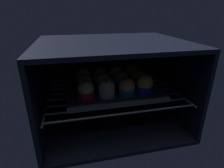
% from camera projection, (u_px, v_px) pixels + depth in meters
% --- Properties ---
extents(oven_cavity, '(0.59, 0.47, 0.37)m').
position_uv_depth(oven_cavity, '(110.00, 81.00, 0.83)').
color(oven_cavity, black).
rests_on(oven_cavity, ground).
extents(oven_rack, '(0.55, 0.42, 0.01)m').
position_uv_depth(oven_rack, '(112.00, 91.00, 0.80)').
color(oven_rack, '#444756').
rests_on(oven_rack, oven_cavity).
extents(baking_tray, '(0.39, 0.31, 0.02)m').
position_uv_depth(baking_tray, '(112.00, 89.00, 0.80)').
color(baking_tray, '#4C4C51').
rests_on(baking_tray, oven_rack).
extents(muffin_row0_col0, '(0.06, 0.06, 0.08)m').
position_uv_depth(muffin_row0_col0, '(86.00, 91.00, 0.69)').
color(muffin_row0_col0, red).
rests_on(muffin_row0_col0, baking_tray).
extents(muffin_row0_col1, '(0.07, 0.07, 0.07)m').
position_uv_depth(muffin_row0_col1, '(107.00, 89.00, 0.71)').
color(muffin_row0_col1, silver).
rests_on(muffin_row0_col1, baking_tray).
extents(muffin_row0_col2, '(0.06, 0.06, 0.07)m').
position_uv_depth(muffin_row0_col2, '(127.00, 88.00, 0.72)').
color(muffin_row0_col2, '#0C8C84').
rests_on(muffin_row0_col2, baking_tray).
extents(muffin_row0_col3, '(0.07, 0.07, 0.08)m').
position_uv_depth(muffin_row0_col3, '(144.00, 84.00, 0.74)').
color(muffin_row0_col3, '#1928B7').
rests_on(muffin_row0_col3, baking_tray).
extents(muffin_row1_col0, '(0.06, 0.06, 0.07)m').
position_uv_depth(muffin_row1_col0, '(84.00, 83.00, 0.76)').
color(muffin_row1_col0, '#7A238C').
rests_on(muffin_row1_col0, baking_tray).
extents(muffin_row1_col1, '(0.07, 0.07, 0.07)m').
position_uv_depth(muffin_row1_col1, '(103.00, 82.00, 0.78)').
color(muffin_row1_col1, '#1928B7').
rests_on(muffin_row1_col1, baking_tray).
extents(muffin_row1_col2, '(0.06, 0.06, 0.07)m').
position_uv_depth(muffin_row1_col2, '(121.00, 80.00, 0.79)').
color(muffin_row1_col2, '#1928B7').
rests_on(muffin_row1_col2, baking_tray).
extents(muffin_row1_col3, '(0.07, 0.07, 0.07)m').
position_uv_depth(muffin_row1_col3, '(138.00, 79.00, 0.80)').
color(muffin_row1_col3, red).
rests_on(muffin_row1_col3, baking_tray).
extents(muffin_row2_col0, '(0.06, 0.06, 0.07)m').
position_uv_depth(muffin_row2_col0, '(84.00, 77.00, 0.83)').
color(muffin_row2_col0, '#1928B7').
rests_on(muffin_row2_col0, baking_tray).
extents(muffin_row2_col1, '(0.07, 0.07, 0.07)m').
position_uv_depth(muffin_row2_col1, '(100.00, 76.00, 0.85)').
color(muffin_row2_col1, silver).
rests_on(muffin_row2_col1, baking_tray).
extents(muffin_row2_col2, '(0.07, 0.07, 0.07)m').
position_uv_depth(muffin_row2_col2, '(116.00, 75.00, 0.86)').
color(muffin_row2_col2, silver).
rests_on(muffin_row2_col2, baking_tray).
extents(muffin_row2_col3, '(0.06, 0.06, 0.07)m').
position_uv_depth(muffin_row2_col3, '(131.00, 73.00, 0.88)').
color(muffin_row2_col3, '#1928B7').
rests_on(muffin_row2_col3, baking_tray).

